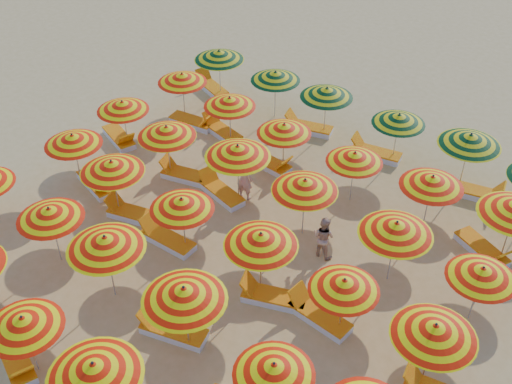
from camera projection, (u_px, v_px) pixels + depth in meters
ground at (245, 243)px, 18.83m from camera, size 120.00×120.00×0.00m
umbrella_2 at (23, 323)px, 14.29m from camera, size 2.01×2.01×1.91m
umbrella_3 at (94, 370)px, 13.04m from camera, size 2.48×2.48×2.15m
umbrella_7 at (50, 213)px, 17.24m from camera, size 2.38×2.38×1.94m
umbrella_8 at (105, 243)px, 16.06m from camera, size 2.45×2.45×2.15m
umbrella_9 at (184, 294)px, 14.68m from camera, size 2.16×2.16×2.15m
umbrella_10 at (274, 369)px, 13.34m from camera, size 2.04×2.04×1.88m
umbrella_12 at (73, 140)px, 20.09m from camera, size 1.98×1.98×1.94m
umbrella_13 at (112, 167)px, 18.78m from camera, size 2.53×2.53×2.04m
umbrella_14 at (182, 204)px, 17.59m from camera, size 1.88×1.88×1.92m
umbrella_15 at (261, 239)px, 16.25m from camera, size 2.08×2.08×2.07m
umbrella_16 at (344, 285)px, 15.27m from camera, size 2.23×2.23×1.85m
umbrella_17 at (435, 331)px, 13.94m from camera, size 2.05×2.05×2.06m
umbrella_18 at (122, 106)px, 21.80m from camera, size 2.21×2.21×1.89m
umbrella_19 at (167, 131)px, 20.34m from camera, size 2.44×2.44×2.01m
umbrella_20 at (238, 151)px, 19.25m from camera, size 2.29×2.29×2.15m
umbrella_21 at (305, 185)px, 18.08m from camera, size 2.46×2.46×2.04m
umbrella_22 at (396, 228)px, 16.55m from camera, size 2.56×2.56×2.10m
umbrella_23 at (482, 273)px, 15.58m from camera, size 2.09×2.09×1.85m
umbrella_24 at (182, 78)px, 23.33m from camera, size 2.09×2.09×1.92m
umbrella_25 at (230, 102)px, 21.97m from camera, size 2.21×2.21×1.91m
umbrella_26 at (284, 129)px, 20.66m from camera, size 2.20×2.20×1.89m
umbrella_27 at (355, 157)px, 19.44m from camera, size 1.99×1.99×1.86m
umbrella_28 at (432, 181)px, 18.33m from camera, size 2.26×2.26×1.97m
umbrella_30 at (219, 55)px, 24.55m from camera, size 2.29×2.29×2.04m
umbrella_31 at (275, 76)px, 23.41m from camera, size 1.86×1.86×1.94m
umbrella_32 at (327, 93)px, 22.36m from camera, size 2.39×2.39×1.98m
umbrella_33 at (399, 119)px, 21.14m from camera, size 2.06×2.06×1.89m
umbrella_34 at (470, 140)px, 19.84m from camera, size 2.14×2.14×2.09m
lounger_2 at (16, 361)px, 15.33m from camera, size 1.83×1.12×0.69m
lounger_5 at (172, 330)px, 16.06m from camera, size 1.83×1.05×0.69m
lounger_8 at (96, 184)px, 20.84m from camera, size 1.82×1.00×0.69m
lounger_9 at (134, 214)px, 19.64m from camera, size 1.83×1.05×0.69m
lounger_10 at (167, 239)px, 18.74m from camera, size 1.76×0.66×0.69m
lounger_11 at (272, 297)px, 16.95m from camera, size 1.82×1.18×0.69m
lounger_12 at (318, 316)px, 16.44m from camera, size 1.77×0.70×0.69m
lounger_14 at (119, 138)px, 23.01m from camera, size 1.83×1.10×0.69m
lounger_15 at (186, 175)px, 21.22m from camera, size 1.83×1.03×0.69m
lounger_16 at (221, 192)px, 20.51m from camera, size 1.81×0.92×0.69m
lounger_17 at (193, 122)px, 23.86m from camera, size 1.80×0.84×0.69m
lounger_18 at (222, 131)px, 23.34m from camera, size 1.82×0.93×0.69m
lounger_19 at (269, 163)px, 21.76m from camera, size 1.77×0.70×0.69m
lounger_20 at (483, 249)px, 18.39m from camera, size 1.82×1.23×0.69m
lounger_21 at (212, 87)px, 25.93m from camera, size 1.83×1.10×0.69m
lounger_22 at (308, 128)px, 23.53m from camera, size 1.83×1.06×0.69m
lounger_23 at (375, 153)px, 22.24m from camera, size 1.81×0.93×0.69m
lounger_24 at (475, 192)px, 20.49m from camera, size 1.82×0.97×0.69m
beachgoer_b at (324, 237)px, 18.03m from camera, size 0.66×0.52×1.35m
beachgoer_a at (244, 179)px, 20.06m from camera, size 0.61×0.46×1.50m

